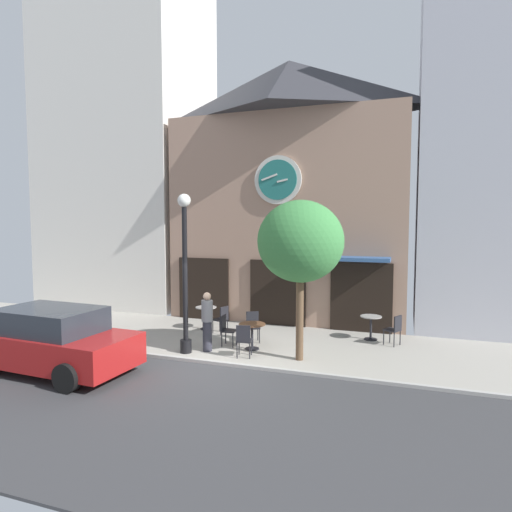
# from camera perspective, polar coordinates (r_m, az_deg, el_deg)

# --- Properties ---
(ground_plane) EXTENTS (27.25, 10.47, 0.13)m
(ground_plane) POSITION_cam_1_polar(r_m,az_deg,el_deg) (11.06, -6.65, -14.85)
(ground_plane) COLOR #9E998E
(clock_building) EXTENTS (8.62, 4.04, 9.57)m
(clock_building) POSITION_cam_1_polar(r_m,az_deg,el_deg) (16.57, 4.27, 9.03)
(clock_building) COLOR #9E7A66
(clock_building) RESTS_ON ground_plane
(neighbor_building_left) EXTENTS (6.64, 4.97, 14.85)m
(neighbor_building_left) POSITION_cam_1_polar(r_m,az_deg,el_deg) (21.31, -16.40, 14.53)
(neighbor_building_left) COLOR silver
(neighbor_building_left) RESTS_ON ground_plane
(neighbor_building_right) EXTENTS (5.59, 3.87, 12.11)m
(neighbor_building_right) POSITION_cam_1_polar(r_m,az_deg,el_deg) (17.00, 30.16, 12.06)
(neighbor_building_right) COLOR #B2B2BC
(neighbor_building_right) RESTS_ON ground_plane
(street_lamp) EXTENTS (0.36, 0.36, 4.40)m
(street_lamp) POSITION_cam_1_polar(r_m,az_deg,el_deg) (12.12, -9.29, -2.21)
(street_lamp) COLOR black
(street_lamp) RESTS_ON ground_plane
(street_tree) EXTENTS (2.26, 2.03, 4.20)m
(street_tree) POSITION_cam_1_polar(r_m,az_deg,el_deg) (11.32, 5.82, 1.83)
(street_tree) COLOR brown
(street_tree) RESTS_ON ground_plane
(cafe_table_near_door) EXTENTS (0.70, 0.70, 0.77)m
(cafe_table_near_door) POSITION_cam_1_polar(r_m,az_deg,el_deg) (14.97, -6.56, -7.49)
(cafe_table_near_door) COLOR black
(cafe_table_near_door) RESTS_ON ground_plane
(cafe_table_center_right) EXTENTS (0.77, 0.77, 0.74)m
(cafe_table_center_right) POSITION_cam_1_polar(r_m,az_deg,el_deg) (12.58, -0.51, -9.73)
(cafe_table_center_right) COLOR black
(cafe_table_center_right) RESTS_ON ground_plane
(cafe_table_near_curb) EXTENTS (0.65, 0.65, 0.74)m
(cafe_table_near_curb) POSITION_cam_1_polar(r_m,az_deg,el_deg) (14.02, 14.82, -8.57)
(cafe_table_near_curb) COLOR black
(cafe_table_near_curb) RESTS_ON ground_plane
(cafe_chair_right_end) EXTENTS (0.43, 0.43, 0.90)m
(cafe_chair_right_end) POSITION_cam_1_polar(r_m,az_deg,el_deg) (12.98, -3.89, -9.38)
(cafe_chair_right_end) COLOR black
(cafe_chair_right_end) RESTS_ON ground_plane
(cafe_chair_mid_row) EXTENTS (0.54, 0.54, 0.90)m
(cafe_chair_mid_row) POSITION_cam_1_polar(r_m,az_deg,el_deg) (13.40, -0.43, -8.93)
(cafe_chair_mid_row) COLOR black
(cafe_chair_mid_row) RESTS_ON ground_plane
(cafe_chair_near_tree) EXTENTS (0.54, 0.54, 0.90)m
(cafe_chair_near_tree) POSITION_cam_1_polar(r_m,az_deg,el_deg) (13.59, 17.72, -8.95)
(cafe_chair_near_tree) COLOR black
(cafe_chair_near_tree) RESTS_ON ground_plane
(cafe_chair_outer) EXTENTS (0.48, 0.48, 0.90)m
(cafe_chair_outer) POSITION_cam_1_polar(r_m,az_deg,el_deg) (11.83, -1.61, -10.73)
(cafe_chair_outer) COLOR black
(cafe_chair_outer) RESTS_ON ground_plane
(cafe_chair_by_entrance) EXTENTS (0.50, 0.50, 0.90)m
(cafe_chair_by_entrance) POSITION_cam_1_polar(r_m,az_deg,el_deg) (14.35, -4.47, -8.04)
(cafe_chair_by_entrance) COLOR black
(cafe_chair_by_entrance) RESTS_ON ground_plane
(pedestrian_grey) EXTENTS (0.36, 0.36, 1.67)m
(pedestrian_grey) POSITION_cam_1_polar(r_m,az_deg,el_deg) (12.42, -6.41, -8.44)
(pedestrian_grey) COLOR #2D2D38
(pedestrian_grey) RESTS_ON ground_plane
(parked_car_red) EXTENTS (4.39, 2.19, 1.55)m
(parked_car_red) POSITION_cam_1_polar(r_m,az_deg,el_deg) (11.88, -25.35, -9.94)
(parked_car_red) COLOR maroon
(parked_car_red) RESTS_ON ground_plane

